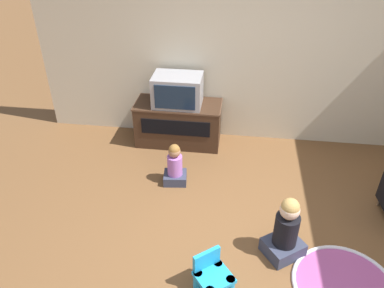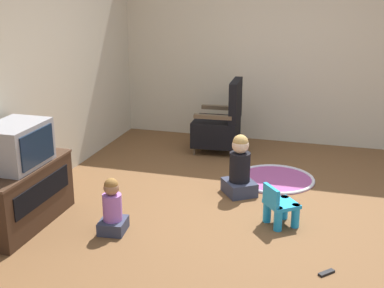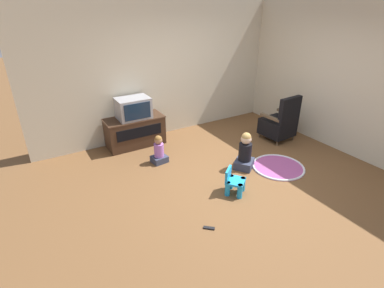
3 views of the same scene
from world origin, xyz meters
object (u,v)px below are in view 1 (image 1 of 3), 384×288
at_px(child_watching_center, 175,166).
at_px(child_watching_left, 286,231).
at_px(tv_cabinet, 179,122).
at_px(television, 178,90).
at_px(yellow_kid_chair, 213,279).

bearing_deg(child_watching_center, child_watching_left, -44.74).
bearing_deg(child_watching_left, tv_cabinet, 89.79).
xyz_separation_m(television, yellow_kid_chair, (0.68, -2.34, -0.62)).
bearing_deg(television, child_watching_center, -83.32).
distance_m(tv_cabinet, child_watching_center, 0.91).
height_order(tv_cabinet, yellow_kid_chair, tv_cabinet).
bearing_deg(child_watching_center, yellow_kid_chair, -75.12).
distance_m(tv_cabinet, television, 0.49).
bearing_deg(television, child_watching_left, -54.37).
relative_size(television, child_watching_center, 1.19).
bearing_deg(yellow_kid_chair, child_watching_left, 0.96).
bearing_deg(tv_cabinet, television, -90.00).
height_order(tv_cabinet, child_watching_left, child_watching_left).
height_order(tv_cabinet, television, television).
relative_size(television, yellow_kid_chair, 1.56).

